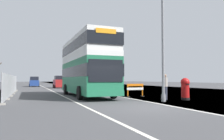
% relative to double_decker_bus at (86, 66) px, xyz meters
% --- Properties ---
extents(ground, '(140.00, 280.00, 0.10)m').
position_rel_double_decker_bus_xyz_m(ground, '(1.62, -8.51, -2.73)').
color(ground, '#424244').
extents(double_decker_bus, '(2.94, 10.33, 5.05)m').
position_rel_double_decker_bus_xyz_m(double_decker_bus, '(0.00, 0.00, 0.00)').
color(double_decker_bus, '#1E6B47').
rests_on(double_decker_bus, ground).
extents(lamppost_foreground, '(0.29, 0.70, 9.63)m').
position_rel_double_decker_bus_xyz_m(lamppost_foreground, '(3.60, -6.40, 1.89)').
color(lamppost_foreground, gray).
rests_on(lamppost_foreground, ground).
extents(red_pillar_postbox, '(0.63, 0.63, 1.58)m').
position_rel_double_decker_bus_xyz_m(red_pillar_postbox, '(5.74, -5.94, -1.82)').
color(red_pillar_postbox, black).
rests_on(red_pillar_postbox, ground).
extents(roadworks_barrier, '(1.62, 0.60, 1.10)m').
position_rel_double_decker_bus_xyz_m(roadworks_barrier, '(3.69, -2.12, -2.00)').
color(roadworks_barrier, orange).
rests_on(roadworks_barrier, ground).
extents(construction_site_fence, '(0.44, 17.20, 1.91)m').
position_rel_double_decker_bus_xyz_m(construction_site_fence, '(-6.18, 3.75, -1.77)').
color(construction_site_fence, '#A8AAAD').
rests_on(construction_site_fence, ground).
extents(car_oncoming_near, '(1.99, 3.81, 2.09)m').
position_rel_double_decker_bus_xyz_m(car_oncoming_near, '(0.34, 19.84, -1.69)').
color(car_oncoming_near, maroon).
rests_on(car_oncoming_near, ground).
extents(car_receding_mid, '(1.98, 4.51, 2.04)m').
position_rel_double_decker_bus_xyz_m(car_receding_mid, '(-3.54, 29.45, -1.73)').
color(car_receding_mid, navy).
rests_on(car_receding_mid, ground).
extents(pedestrian_at_kerb, '(0.34, 0.34, 1.85)m').
position_rel_double_decker_bus_xyz_m(pedestrian_at_kerb, '(4.51, -5.28, -1.75)').
color(pedestrian_at_kerb, '#2D3342').
rests_on(pedestrian_at_kerb, ground).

